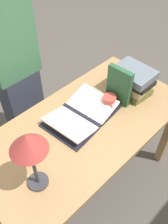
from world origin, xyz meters
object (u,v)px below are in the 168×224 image
book_standing_upright (119,86)px  person_reader (15,71)px  coffee_mug (109,101)px  reading_lamp (28,146)px  book_stack_tall (133,80)px  open_book (81,114)px

book_standing_upright → person_reader: person_reader is taller
book_standing_upright → coffee_mug: (0.08, -0.01, -0.09)m
book_standing_upright → reading_lamp: reading_lamp is taller
book_stack_tall → reading_lamp: size_ratio=0.72×
open_book → reading_lamp: reading_lamp is taller
person_reader → book_standing_upright: bearing=-65.8°
book_stack_tall → reading_lamp: bearing=6.2°
open_book → person_reader: size_ratio=0.31×
book_stack_tall → reading_lamp: reading_lamp is taller
person_reader → reading_lamp: bearing=-117.4°
open_book → coffee_mug: coffee_mug is taller
book_standing_upright → coffee_mug: size_ratio=2.41×
coffee_mug → open_book: bearing=-17.1°
book_standing_upright → book_stack_tall: bearing=174.3°
book_stack_tall → book_standing_upright: bearing=-2.0°
reading_lamp → coffee_mug: size_ratio=3.60×
book_standing_upright → person_reader: size_ratio=0.17×
person_reader → coffee_mug: bearing=-71.2°
open_book → book_standing_upright: (-0.28, 0.07, 0.12)m
coffee_mug → person_reader: (0.25, -0.73, -0.01)m
open_book → reading_lamp: 0.61m
reading_lamp → person_reader: 1.00m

